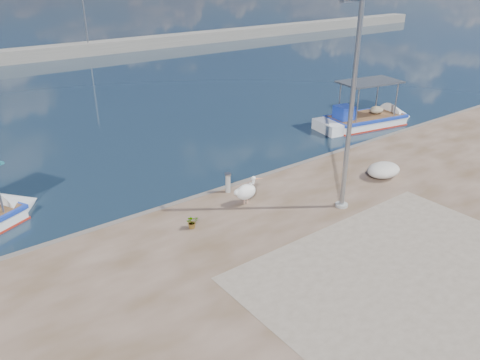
% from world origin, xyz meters
% --- Properties ---
extents(ground, '(1400.00, 1400.00, 0.00)m').
position_xyz_m(ground, '(0.00, 0.00, 0.00)').
color(ground, '#162635').
rests_on(ground, ground).
extents(quay_patch, '(9.00, 7.00, 0.01)m').
position_xyz_m(quay_patch, '(1.00, -3.00, 0.50)').
color(quay_patch, gray).
rests_on(quay_patch, quay).
extents(breakwater, '(120.00, 2.20, 7.50)m').
position_xyz_m(breakwater, '(-0.00, 40.00, 0.60)').
color(breakwater, gray).
rests_on(breakwater, ground).
extents(boat_right, '(6.44, 3.13, 2.97)m').
position_xyz_m(boat_right, '(11.85, 7.73, 0.23)').
color(boat_right, white).
rests_on(boat_right, ground).
extents(pelican, '(1.09, 0.71, 1.04)m').
position_xyz_m(pelican, '(0.01, 3.43, 0.99)').
color(pelican, tan).
rests_on(pelican, quay).
extents(lamp_post, '(0.44, 0.96, 7.00)m').
position_xyz_m(lamp_post, '(2.59, 1.24, 3.80)').
color(lamp_post, gray).
rests_on(lamp_post, quay).
extents(bollard_near, '(0.25, 0.25, 0.77)m').
position_xyz_m(bollard_near, '(0.04, 4.60, 0.92)').
color(bollard_near, gray).
rests_on(bollard_near, quay).
extents(potted_plant, '(0.49, 0.45, 0.45)m').
position_xyz_m(potted_plant, '(-2.46, 3.13, 0.72)').
color(potted_plant, '#33722D').
rests_on(potted_plant, quay).
extents(net_pile_d, '(1.50, 1.12, 0.56)m').
position_xyz_m(net_pile_d, '(5.91, 1.96, 0.78)').
color(net_pile_d, beige).
rests_on(net_pile_d, quay).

